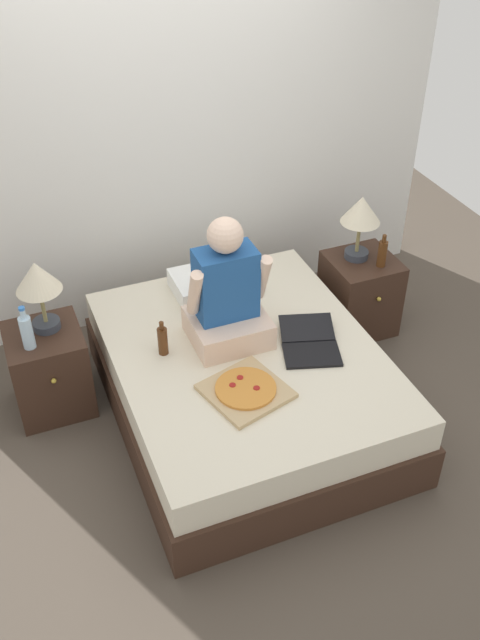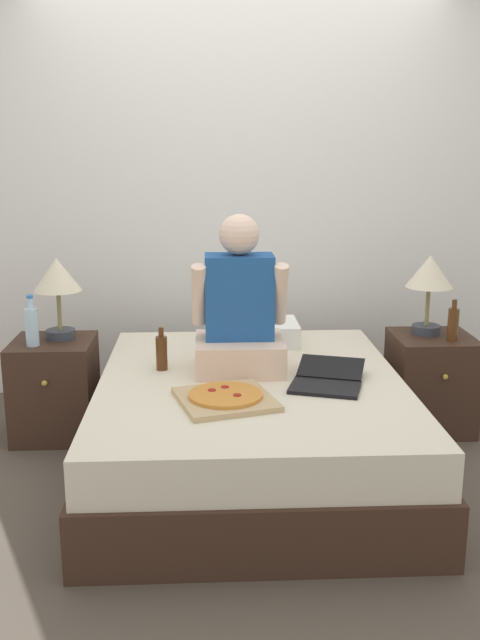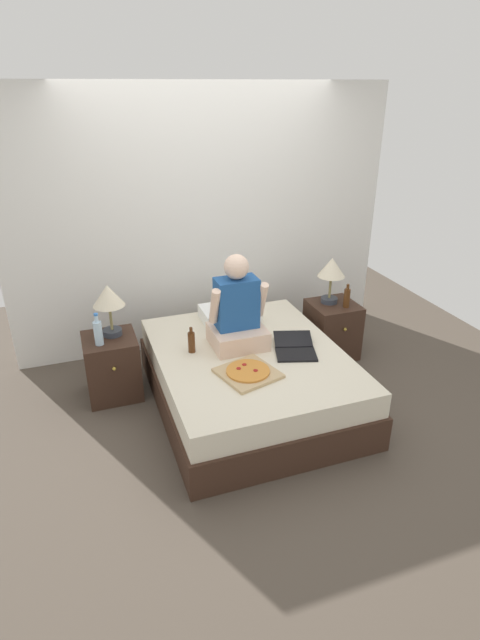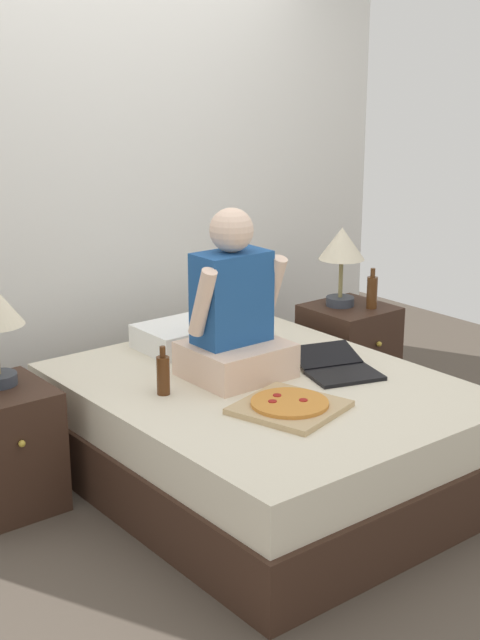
% 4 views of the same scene
% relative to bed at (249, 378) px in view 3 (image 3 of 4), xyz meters
% --- Properties ---
extents(ground_plane, '(5.77, 5.77, 0.00)m').
position_rel_bed_xyz_m(ground_plane, '(0.00, 0.00, -0.24)').
color(ground_plane, '#4C4238').
extents(wall_back, '(3.77, 0.12, 2.50)m').
position_rel_bed_xyz_m(wall_back, '(0.00, 1.29, 1.01)').
color(wall_back, silver).
rests_on(wall_back, ground).
extents(bed, '(1.51, 1.87, 0.49)m').
position_rel_bed_xyz_m(bed, '(0.00, 0.00, 0.00)').
color(bed, '#382319').
rests_on(bed, ground).
extents(nightstand_left, '(0.44, 0.47, 0.55)m').
position_rel_bed_xyz_m(nightstand_left, '(-1.06, 0.52, 0.03)').
color(nightstand_left, '#382319').
rests_on(nightstand_left, ground).
extents(lamp_on_left_nightstand, '(0.26, 0.26, 0.45)m').
position_rel_bed_xyz_m(lamp_on_left_nightstand, '(-1.02, 0.57, 0.64)').
color(lamp_on_left_nightstand, '#333842').
rests_on(lamp_on_left_nightstand, nightstand_left).
extents(water_bottle, '(0.07, 0.07, 0.28)m').
position_rel_bed_xyz_m(water_bottle, '(-1.14, 0.43, 0.42)').
color(water_bottle, silver).
rests_on(water_bottle, nightstand_left).
extents(nightstand_right, '(0.44, 0.47, 0.55)m').
position_rel_bed_xyz_m(nightstand_right, '(1.06, 0.52, 0.03)').
color(nightstand_right, '#382319').
rests_on(nightstand_right, ground).
extents(lamp_on_right_nightstand, '(0.26, 0.26, 0.45)m').
position_rel_bed_xyz_m(lamp_on_right_nightstand, '(1.03, 0.57, 0.64)').
color(lamp_on_right_nightstand, '#333842').
rests_on(lamp_on_right_nightstand, nightstand_right).
extents(beer_bottle, '(0.06, 0.06, 0.23)m').
position_rel_bed_xyz_m(beer_bottle, '(1.13, 0.42, 0.40)').
color(beer_bottle, '#512D14').
rests_on(beer_bottle, nightstand_right).
extents(pillow, '(0.52, 0.34, 0.12)m').
position_rel_bed_xyz_m(pillow, '(0.05, 0.65, 0.31)').
color(pillow, white).
rests_on(pillow, bed).
extents(person_seated, '(0.47, 0.40, 0.78)m').
position_rel_bed_xyz_m(person_seated, '(-0.05, 0.17, 0.53)').
color(person_seated, beige).
rests_on(person_seated, bed).
extents(laptop, '(0.43, 0.49, 0.07)m').
position_rel_bed_xyz_m(laptop, '(0.35, -0.11, 0.27)').
color(laptop, black).
rests_on(laptop, bed).
extents(pizza_box, '(0.49, 0.49, 0.04)m').
position_rel_bed_xyz_m(pizza_box, '(-0.13, -0.32, 0.27)').
color(pizza_box, tan).
rests_on(pizza_box, bed).
extents(beer_bottle_on_bed, '(0.06, 0.06, 0.22)m').
position_rel_bed_xyz_m(beer_bottle_on_bed, '(-0.44, 0.16, 0.34)').
color(beer_bottle_on_bed, '#4C2811').
rests_on(beer_bottle_on_bed, bed).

